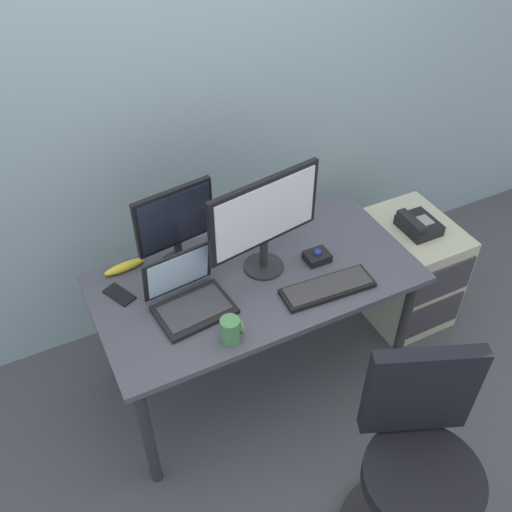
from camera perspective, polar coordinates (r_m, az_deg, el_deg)
ground_plane at (r=3.06m, az=0.00°, el=-11.84°), size 8.00×8.00×0.00m
back_wall at (r=2.69m, az=-7.17°, el=18.24°), size 6.00×0.10×2.80m
desk at (r=2.57m, az=0.00°, el=-3.34°), size 1.42×0.73×0.72m
file_cabinet at (r=3.26m, az=14.76°, el=-1.37°), size 0.42×0.53×0.60m
desk_phone at (r=3.04m, az=15.90°, el=3.04°), size 0.17×0.20×0.09m
office_chair at (r=2.35m, az=15.67°, el=-19.94°), size 0.53×0.55×0.96m
monitor_main at (r=2.37m, az=0.86°, el=3.85°), size 0.54×0.18×0.47m
monitor_side at (r=2.44m, az=-8.06°, el=3.10°), size 0.36×0.18×0.41m
keyboard at (r=2.46m, az=7.18°, el=-3.17°), size 0.42×0.16×0.03m
laptop at (r=2.37m, az=-6.78°, el=-3.96°), size 0.34×0.29×0.24m
trackball_mouse at (r=2.59m, az=6.13°, el=-0.03°), size 0.11×0.09×0.07m
coffee_mug at (r=2.23m, az=-2.52°, el=-7.37°), size 0.09×0.08×0.11m
cell_phone at (r=2.50m, az=-13.51°, el=-3.78°), size 0.12×0.16×0.01m
banana at (r=2.60m, az=-13.02°, el=-1.06°), size 0.19×0.06×0.04m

